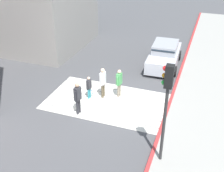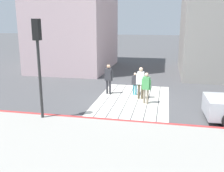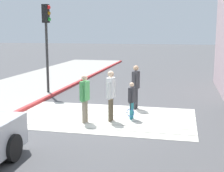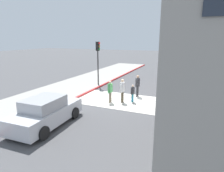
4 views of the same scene
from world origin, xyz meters
name	(u,v)px [view 2 (image 2 of 4)]	position (x,y,z in m)	size (l,w,h in m)	color
ground_plane	(133,100)	(0.00, 0.00, 0.00)	(120.00, 120.00, 0.00)	#4C4C4F
crosswalk_stripes	(133,100)	(0.00, 0.00, 0.01)	(6.40, 3.80, 0.01)	silver
sidewalk_west	(111,148)	(-5.60, 0.00, 0.06)	(4.80, 40.00, 0.12)	#9E9B93
curb_painted	(123,122)	(-3.25, 0.00, 0.07)	(0.16, 40.00, 0.13)	#BC3333
building_far_north	(74,0)	(8.50, 6.16, 5.76)	(8.00, 6.03, 11.52)	beige
traffic_light_corner	(38,49)	(-3.58, 3.43, 3.04)	(0.39, 0.28, 4.24)	#2D2D2D
pedestrian_adult_lead	(146,86)	(-0.45, -0.74, 0.95)	(0.27, 0.47, 1.62)	gray
pedestrian_adult_trailing	(109,77)	(0.92, 1.52, 1.01)	(0.28, 0.50, 1.73)	#333338
pedestrian_adult_side	(141,81)	(0.35, -0.38, 1.01)	(0.24, 0.51, 1.73)	brown
pedestrian_child_with_racket	(135,83)	(1.01, 0.00, 0.74)	(0.28, 0.42, 1.31)	teal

